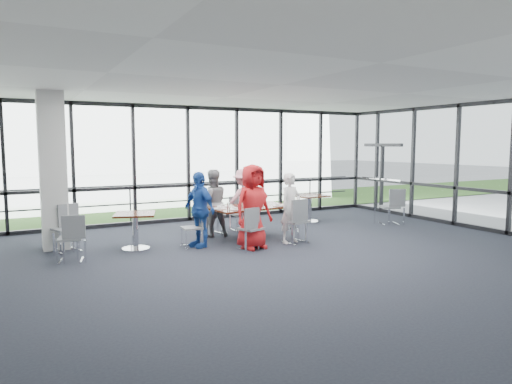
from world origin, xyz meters
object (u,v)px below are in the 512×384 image
chair_main_fl (212,215)px  chair_spare_la (70,239)px  diner_near_right (291,208)px  chair_spare_r (389,207)px  side_table_right (310,199)px  chair_main_fr (240,214)px  diner_far_right (244,200)px  side_table_left (135,219)px  chair_main_nr (296,221)px  main_table (250,212)px  chair_main_nl (251,229)px  diner_near_left (253,207)px  structural_column (53,171)px  diner_end (199,209)px  chair_main_end (192,228)px  diner_far_left (212,203)px  chair_spare_lb (66,229)px

chair_main_fl → chair_spare_la: size_ratio=1.10×
diner_near_right → chair_spare_r: (3.57, 0.70, -0.30)m
side_table_right → chair_main_fr: bearing=-174.5°
side_table_right → diner_far_right: bearing=-170.4°
side_table_left → chair_spare_r: bearing=-2.1°
chair_main_nr → chair_main_fr: 1.96m
main_table → chair_main_nl: bearing=-123.8°
diner_near_left → chair_main_nl: bearing=-155.9°
chair_main_fr → chair_main_fl: bearing=17.5°
diner_far_right → chair_main_fl: bearing=5.2°
structural_column → diner_far_right: 4.35m
side_table_left → structural_column: bearing=149.4°
diner_end → chair_main_fl: (0.73, 1.04, -0.32)m
chair_main_fl → chair_main_end: (-0.89, -1.02, -0.06)m
diner_far_left → chair_spare_lb: diner_far_left is taller
chair_main_end → side_table_left: bearing=-104.2°
chair_main_nl → chair_main_nr: size_ratio=0.90×
diner_near_left → diner_far_right: size_ratio=1.13×
diner_near_right → chair_main_fl: diner_near_right is taller
chair_spare_lb → structural_column: bearing=-88.7°
side_table_right → diner_end: 4.08m
side_table_right → chair_spare_lb: chair_spare_lb is taller
chair_spare_r → diner_far_right: bearing=-170.8°
chair_main_nr → diner_near_right: bearing=118.9°
chair_spare_lb → chair_spare_r: bearing=154.5°
side_table_right → chair_main_end: 4.23m
structural_column → chair_spare_lb: (0.17, -0.41, -1.14)m
main_table → diner_end: bearing=-178.4°
main_table → diner_end: diner_end is taller
side_table_left → diner_near_right: (3.14, -0.95, 0.14)m
chair_main_fr → chair_main_nr: bearing=105.6°
structural_column → diner_near_right: 4.99m
diner_end → chair_main_fl: 1.31m
chair_main_nr → structural_column: bearing=148.0°
side_table_left → chair_main_nr: size_ratio=1.04×
chair_spare_la → side_table_right: bearing=27.3°
diner_near_right → chair_main_nr: 0.31m
chair_main_nr → chair_spare_lb: 4.72m
diner_near_left → chair_spare_lb: (-3.42, 1.51, -0.41)m
chair_main_fr → chair_spare_r: chair_spare_r is taller
chair_spare_lb → main_table: bearing=150.4°
chair_main_end → chair_spare_lb: 2.49m
diner_far_right → chair_main_end: (-1.75, -1.07, -0.36)m
diner_end → chair_main_nr: (1.97, -0.67, -0.31)m
side_table_left → chair_main_nl: 2.36m
side_table_right → chair_spare_r: bearing=-39.0°
chair_main_end → chair_spare_la: (-2.37, -0.07, 0.02)m
main_table → chair_main_nr: 1.11m
chair_main_nr → chair_main_end: chair_main_nr is taller
structural_column → diner_end: bearing=-24.5°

